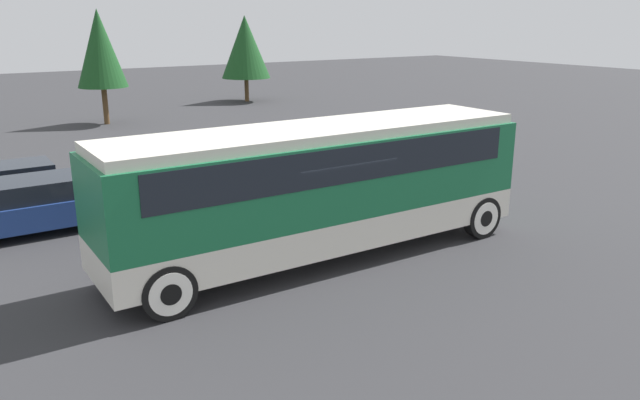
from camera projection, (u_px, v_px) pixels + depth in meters
ground_plane at (320, 257)px, 14.85m from camera, size 120.00×120.00×0.00m
tour_bus at (323, 179)px, 14.37m from camera, size 10.31×2.52×3.15m
parked_car_near at (41, 205)px, 16.53m from camera, size 4.30×1.87×1.44m
parked_car_mid at (19, 187)px, 18.28m from camera, size 4.05×1.80×1.41m
tree_center at (100, 49)px, 32.33m from camera, size 2.56×2.56×5.95m
tree_right at (245, 47)px, 41.52m from camera, size 3.25×3.25×5.65m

